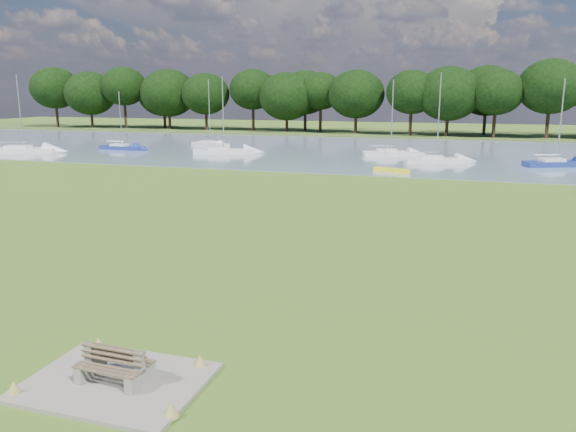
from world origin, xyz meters
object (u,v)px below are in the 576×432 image
(sailboat_6, at_px, (122,146))
(sailboat_1, at_px, (556,162))
(sailboat_4, at_px, (390,152))
(sailboat_7, at_px, (223,150))
(sailboat_3, at_px, (436,158))
(sailboat_0, at_px, (23,148))
(sailboat_8, at_px, (210,143))
(bench_pair, at_px, (115,366))
(kayak, at_px, (391,170))

(sailboat_6, bearing_deg, sailboat_1, 0.59)
(sailboat_1, relative_size, sailboat_4, 0.99)
(sailboat_6, relative_size, sailboat_7, 0.81)
(sailboat_3, bearing_deg, sailboat_7, 159.43)
(sailboat_0, bearing_deg, sailboat_8, 20.46)
(sailboat_1, relative_size, sailboat_8, 0.96)
(bench_pair, bearing_deg, kayak, 89.68)
(sailboat_1, relative_size, sailboat_6, 1.16)
(sailboat_6, distance_m, sailboat_7, 13.78)
(sailboat_4, bearing_deg, kayak, -101.58)
(sailboat_0, height_order, sailboat_4, sailboat_0)
(kayak, bearing_deg, sailboat_8, 167.76)
(bench_pair, bearing_deg, sailboat_7, 113.18)
(sailboat_1, bearing_deg, sailboat_4, 142.05)
(bench_pair, xyz_separation_m, sailboat_8, (-23.91, 55.36, 0.03))
(bench_pair, distance_m, kayak, 38.78)
(sailboat_4, xyz_separation_m, sailboat_8, (-23.54, 3.85, -0.01))
(kayak, height_order, sailboat_1, sailboat_1)
(sailboat_3, bearing_deg, sailboat_0, 168.54)
(sailboat_6, bearing_deg, sailboat_8, 40.37)
(kayak, xyz_separation_m, sailboat_3, (3.29, 7.96, 0.29))
(sailboat_4, distance_m, sailboat_6, 32.25)
(sailboat_0, relative_size, sailboat_6, 1.26)
(bench_pair, bearing_deg, sailboat_6, 125.62)
(sailboat_3, xyz_separation_m, sailboat_6, (-37.26, 1.90, -0.04))
(bench_pair, xyz_separation_m, sailboat_7, (-18.74, 47.99, 0.05))
(bench_pair, xyz_separation_m, sailboat_4, (-0.38, 51.51, 0.05))
(sailboat_0, bearing_deg, sailboat_4, -4.24)
(kayak, bearing_deg, sailboat_3, 88.53)
(kayak, bearing_deg, sailboat_0, -163.24)
(sailboat_1, height_order, sailboat_4, sailboat_4)
(sailboat_8, bearing_deg, sailboat_7, -31.69)
(sailboat_6, bearing_deg, sailboat_3, -0.72)
(sailboat_7, xyz_separation_m, sailboat_8, (-5.18, 7.37, -0.02))
(sailboat_1, distance_m, sailboat_7, 34.43)
(sailboat_1, height_order, sailboat_6, sailboat_1)
(sailboat_4, distance_m, sailboat_8, 23.85)
(sailboat_4, xyz_separation_m, sailboat_6, (-32.12, -2.90, -0.06))
(sailboat_4, bearing_deg, bench_pair, -109.40)
(kayak, height_order, sailboat_7, sailboat_7)
(sailboat_3, relative_size, sailboat_7, 1.02)
(bench_pair, xyz_separation_m, sailboat_1, (15.69, 47.25, 0.04))
(sailboat_7, relative_size, sailboat_8, 1.02)
(bench_pair, distance_m, sailboat_7, 51.51)
(sailboat_4, bearing_deg, sailboat_0, 173.45)
(sailboat_8, bearing_deg, kayak, -9.97)
(sailboat_4, distance_m, sailboat_7, 18.69)
(sailboat_1, xyz_separation_m, sailboat_4, (-16.07, 4.26, 0.00))
(bench_pair, bearing_deg, sailboat_3, 86.04)
(kayak, xyz_separation_m, sailboat_1, (14.22, 8.50, 0.30))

